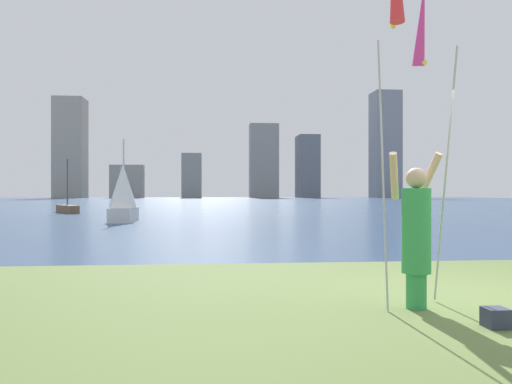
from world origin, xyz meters
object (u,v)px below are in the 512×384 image
person (416,231)px  sailboat_1 (121,191)px  sailboat_4 (67,208)px  sailboat_0 (123,196)px  kite_flag_right (423,31)px  bag (496,318)px

person → sailboat_1: size_ratio=0.48×
sailboat_4 → sailboat_0: bearing=-62.9°
kite_flag_right → bag: 3.67m
kite_flag_right → sailboat_4: 29.33m
person → bag: size_ratio=8.18×
sailboat_0 → sailboat_1: (-4.46, 25.48, 0.21)m
person → sailboat_0: (-6.20, 17.36, 0.28)m
sailboat_1 → sailboat_4: 15.50m
bag → sailboat_4: bearing=112.6°
person → kite_flag_right: kite_flag_right is taller
sailboat_1 → sailboat_4: (-0.66, -15.45, -1.09)m
sailboat_0 → bag: bearing=-69.9°
person → sailboat_1: bearing=98.5°
kite_flag_right → sailboat_0: 18.07m
sailboat_1 → kite_flag_right: bearing=-75.3°
kite_flag_right → sailboat_0: bearing=111.5°
sailboat_0 → sailboat_1: 25.87m
kite_flag_right → bag: size_ratio=18.38×
bag → sailboat_0: (-6.66, 18.23, 1.07)m
person → bag: person is taller
sailboat_0 → sailboat_4: 11.29m
person → sailboat_4: size_ratio=0.53×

